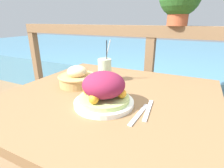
# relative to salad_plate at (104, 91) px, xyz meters

# --- Properties ---
(patio_table) EXTENTS (1.00, 0.95, 0.77)m
(patio_table) POSITION_rel_salad_plate_xyz_m (-0.03, 0.11, -0.17)
(patio_table) COLOR olive
(patio_table) RESTS_ON ground_plane
(railing_fence) EXTENTS (2.80, 0.08, 1.07)m
(railing_fence) POSITION_rel_salad_plate_xyz_m (-0.03, 0.85, -0.03)
(railing_fence) COLOR brown
(railing_fence) RESTS_ON ground_plane
(sea_backdrop) EXTENTS (12.00, 4.00, 0.50)m
(sea_backdrop) POSITION_rel_salad_plate_xyz_m (-0.03, 3.35, -0.58)
(sea_backdrop) COLOR teal
(sea_backdrop) RESTS_ON ground_plane
(salad_plate) EXTENTS (0.26, 0.26, 0.15)m
(salad_plate) POSITION_rel_salad_plate_xyz_m (0.00, 0.00, 0.00)
(salad_plate) COLOR white
(salad_plate) RESTS_ON patio_table
(drink_glass) EXTENTS (0.08, 0.08, 0.24)m
(drink_glass) POSITION_rel_salad_plate_xyz_m (-0.15, 0.28, 0.00)
(drink_glass) COLOR beige
(drink_glass) RESTS_ON patio_table
(bread_basket) EXTENTS (0.21, 0.21, 0.11)m
(bread_basket) POSITION_rel_salad_plate_xyz_m (-0.25, 0.15, -0.02)
(bread_basket) COLOR tan
(bread_basket) RESTS_ON patio_table
(fork) EXTENTS (0.03, 0.18, 0.00)m
(fork) POSITION_rel_salad_plate_xyz_m (0.16, -0.02, -0.06)
(fork) COLOR silver
(fork) RESTS_ON patio_table
(knife) EXTENTS (0.04, 0.18, 0.00)m
(knife) POSITION_rel_salad_plate_xyz_m (0.18, 0.03, -0.06)
(knife) COLOR silver
(knife) RESTS_ON patio_table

